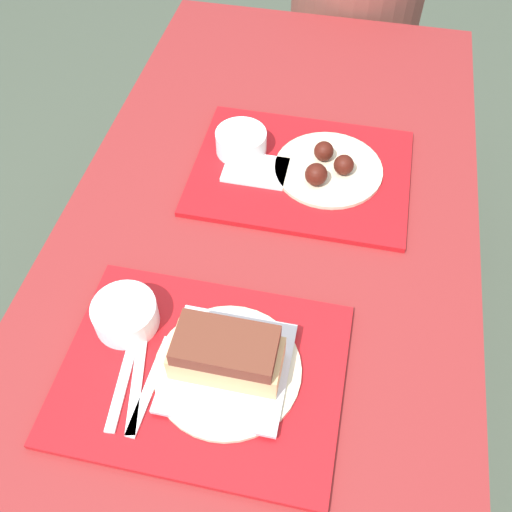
% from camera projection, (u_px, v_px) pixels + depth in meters
% --- Properties ---
extents(ground_plane, '(12.00, 12.00, 0.00)m').
position_uv_depth(ground_plane, '(255.00, 434.00, 1.64)').
color(ground_plane, '#424C3D').
extents(picnic_table, '(0.80, 1.81, 0.78)m').
position_uv_depth(picnic_table, '(254.00, 305.00, 1.10)').
color(picnic_table, maroon).
rests_on(picnic_table, ground_plane).
extents(picnic_bench_far, '(0.76, 0.28, 0.44)m').
position_uv_depth(picnic_bench_far, '(320.00, 92.00, 2.02)').
color(picnic_bench_far, maroon).
rests_on(picnic_bench_far, ground_plane).
extents(tray_near, '(0.44, 0.34, 0.01)m').
position_uv_depth(tray_near, '(202.00, 373.00, 0.90)').
color(tray_near, '#B21419').
rests_on(tray_near, picnic_table).
extents(tray_far, '(0.44, 0.34, 0.01)m').
position_uv_depth(tray_far, '(301.00, 172.00, 1.18)').
color(tray_far, '#B21419').
rests_on(tray_far, picnic_table).
extents(bowl_coleslaw_near, '(0.11, 0.11, 0.05)m').
position_uv_depth(bowl_coleslaw_near, '(125.00, 314.00, 0.93)').
color(bowl_coleslaw_near, white).
rests_on(bowl_coleslaw_near, tray_near).
extents(brisket_sandwich_plate, '(0.23, 0.23, 0.10)m').
position_uv_depth(brisket_sandwich_plate, '(226.00, 360.00, 0.87)').
color(brisket_sandwich_plate, beige).
rests_on(brisket_sandwich_plate, tray_near).
extents(plastic_fork_near, '(0.05, 0.17, 0.00)m').
position_uv_depth(plastic_fork_near, '(137.00, 382.00, 0.88)').
color(plastic_fork_near, white).
rests_on(plastic_fork_near, tray_near).
extents(plastic_knife_near, '(0.02, 0.17, 0.00)m').
position_uv_depth(plastic_knife_near, '(151.00, 385.00, 0.88)').
color(plastic_knife_near, white).
rests_on(plastic_knife_near, tray_near).
extents(plastic_spoon_near, '(0.03, 0.17, 0.00)m').
position_uv_depth(plastic_spoon_near, '(124.00, 379.00, 0.88)').
color(plastic_spoon_near, white).
rests_on(plastic_spoon_near, tray_near).
extents(condiment_packet, '(0.04, 0.03, 0.01)m').
position_uv_depth(condiment_packet, '(220.00, 331.00, 0.94)').
color(condiment_packet, '#A59E93').
rests_on(condiment_packet, tray_near).
extents(bowl_coleslaw_far, '(0.11, 0.11, 0.05)m').
position_uv_depth(bowl_coleslaw_far, '(241.00, 141.00, 1.19)').
color(bowl_coleslaw_far, white).
rests_on(bowl_coleslaw_far, tray_far).
extents(wings_plate_far, '(0.22, 0.22, 0.05)m').
position_uv_depth(wings_plate_far, '(328.00, 167.00, 1.16)').
color(wings_plate_far, beige).
rests_on(wings_plate_far, tray_far).
extents(napkin_far, '(0.13, 0.09, 0.01)m').
position_uv_depth(napkin_far, '(256.00, 170.00, 1.17)').
color(napkin_far, white).
rests_on(napkin_far, tray_far).
extents(person_seated_across, '(0.40, 0.40, 0.63)m').
position_uv_depth(person_seated_across, '(356.00, 7.00, 1.75)').
color(person_seated_across, brown).
rests_on(person_seated_across, picnic_bench_far).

